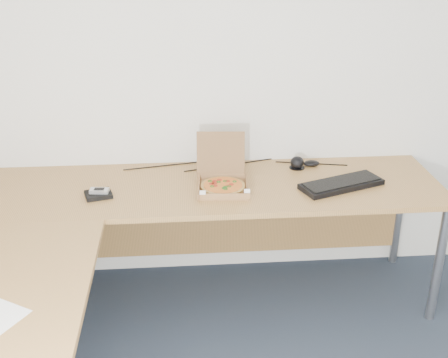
{
  "coord_description": "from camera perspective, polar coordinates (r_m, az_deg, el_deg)",
  "views": [
    {
      "loc": [
        -0.67,
        -1.45,
        2.04
      ],
      "look_at": [
        -0.45,
        1.28,
        0.82
      ],
      "focal_mm": 46.14,
      "sensor_mm": 36.0,
      "label": 1
    }
  ],
  "objects": [
    {
      "name": "dome_speaker",
      "position": [
        3.38,
        7.26,
        1.69
      ],
      "size": [
        0.09,
        0.09,
        0.08
      ],
      "primitive_type": "ellipsoid",
      "color": "black",
      "rests_on": "desk"
    },
    {
      "name": "keyboard",
      "position": [
        3.18,
        11.55,
        -0.52
      ],
      "size": [
        0.49,
        0.32,
        0.03
      ],
      "primitive_type": "cube",
      "rotation": [
        0.0,
        0.0,
        0.37
      ],
      "color": "black",
      "rests_on": "desk"
    },
    {
      "name": "room_shell",
      "position": [
        1.78,
        18.1,
        -3.58
      ],
      "size": [
        3.5,
        3.5,
        2.5
      ],
      "primitive_type": null,
      "color": "white",
      "rests_on": "ground"
    },
    {
      "name": "wallet",
      "position": [
        3.08,
        -12.33,
        -1.51
      ],
      "size": [
        0.16,
        0.14,
        0.02
      ],
      "primitive_type": "cube",
      "rotation": [
        0.0,
        0.0,
        0.28
      ],
      "color": "black",
      "rests_on": "desk"
    },
    {
      "name": "pizza_box",
      "position": [
        3.09,
        -0.13,
        -0.4
      ],
      "size": [
        0.26,
        0.31,
        0.27
      ],
      "rotation": [
        0.0,
        0.0,
        -0.08
      ],
      "color": "#96693F",
      "rests_on": "desk"
    },
    {
      "name": "drinking_glass",
      "position": [
        3.32,
        1.17,
        1.99
      ],
      "size": [
        0.07,
        0.07,
        0.13
      ],
      "primitive_type": "cylinder",
      "color": "white",
      "rests_on": "desk"
    },
    {
      "name": "desk",
      "position": [
        2.77,
        -7.24,
        -5.08
      ],
      "size": [
        2.5,
        2.2,
        0.73
      ],
      "color": "#AE7D42",
      "rests_on": "ground"
    },
    {
      "name": "phone",
      "position": [
        3.07,
        -12.25,
        -1.14
      ],
      "size": [
        0.1,
        0.06,
        0.02
      ],
      "primitive_type": "cube",
      "rotation": [
        0.0,
        0.0,
        -0.1
      ],
      "color": "#B2B5BA",
      "rests_on": "wallet"
    },
    {
      "name": "mouse",
      "position": [
        3.42,
        8.66,
        1.55
      ],
      "size": [
        0.1,
        0.07,
        0.03
      ],
      "primitive_type": "ellipsoid",
      "rotation": [
        0.0,
        0.0,
        -0.07
      ],
      "color": "black",
      "rests_on": "desk"
    },
    {
      "name": "cable_bundle",
      "position": [
        3.4,
        0.71,
        1.44
      ],
      "size": [
        0.64,
        0.13,
        0.01
      ],
      "primitive_type": null,
      "rotation": [
        0.0,
        0.0,
        0.14
      ],
      "color": "black",
      "rests_on": "desk"
    }
  ]
}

